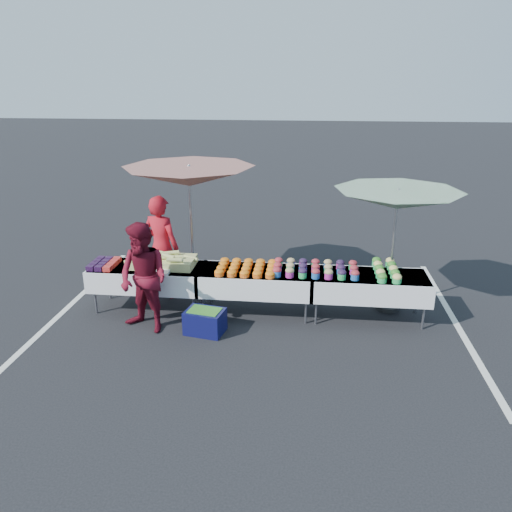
# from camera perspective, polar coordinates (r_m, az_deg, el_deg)

# --- Properties ---
(ground) EXTENTS (80.00, 80.00, 0.00)m
(ground) POSITION_cam_1_polar(r_m,az_deg,el_deg) (8.32, 0.00, -6.50)
(ground) COLOR black
(stripe_left) EXTENTS (0.10, 5.00, 0.00)m
(stripe_left) POSITION_cam_1_polar(r_m,az_deg,el_deg) (9.20, -20.32, -5.14)
(stripe_left) COLOR silver
(stripe_left) RESTS_ON ground
(stripe_right) EXTENTS (0.10, 5.00, 0.00)m
(stripe_right) POSITION_cam_1_polar(r_m,az_deg,el_deg) (8.62, 21.82, -7.03)
(stripe_right) COLOR silver
(stripe_right) RESTS_ON ground
(table_left) EXTENTS (1.86, 0.81, 0.75)m
(table_left) POSITION_cam_1_polar(r_m,az_deg,el_deg) (8.45, -12.23, -2.22)
(table_left) COLOR white
(table_left) RESTS_ON ground
(table_center) EXTENTS (1.86, 0.81, 0.75)m
(table_center) POSITION_cam_1_polar(r_m,az_deg,el_deg) (8.08, 0.00, -2.78)
(table_center) COLOR white
(table_center) RESTS_ON ground
(table_right) EXTENTS (1.86, 0.81, 0.75)m
(table_right) POSITION_cam_1_polar(r_m,az_deg,el_deg) (8.10, 12.78, -3.24)
(table_right) COLOR white
(table_right) RESTS_ON ground
(berry_punnets) EXTENTS (0.40, 0.54, 0.08)m
(berry_punnets) POSITION_cam_1_polar(r_m,az_deg,el_deg) (8.58, -16.96, -0.85)
(berry_punnets) COLOR black
(berry_punnets) RESTS_ON table_left
(corn_pile) EXTENTS (1.16, 0.57, 0.26)m
(corn_pile) POSITION_cam_1_polar(r_m,az_deg,el_deg) (8.33, -10.70, -0.56)
(corn_pile) COLOR tan
(corn_pile) RESTS_ON table_left
(plastic_bags) EXTENTS (0.30, 0.25, 0.05)m
(plastic_bags) POSITION_cam_1_polar(r_m,az_deg,el_deg) (8.03, -10.94, -1.84)
(plastic_bags) COLOR white
(plastic_bags) RESTS_ON table_left
(carrot_bowls) EXTENTS (0.95, 0.69, 0.11)m
(carrot_bowls) POSITION_cam_1_polar(r_m,az_deg,el_deg) (8.01, -1.07, -1.33)
(carrot_bowls) COLOR orange
(carrot_bowls) RESTS_ON table_center
(potato_cups) EXTENTS (1.34, 0.58, 0.16)m
(potato_cups) POSITION_cam_1_polar(r_m,az_deg,el_deg) (7.95, 6.82, -1.40)
(potato_cups) COLOR #235BA7
(potato_cups) RESTS_ON table_right
(bean_baskets) EXTENTS (0.36, 0.86, 0.15)m
(bean_baskets) POSITION_cam_1_polar(r_m,az_deg,el_deg) (8.13, 14.66, -1.52)
(bean_baskets) COLOR green
(bean_baskets) RESTS_ON table_right
(vendor) EXTENTS (0.76, 0.61, 1.82)m
(vendor) POSITION_cam_1_polar(r_m,az_deg,el_deg) (8.81, -10.76, 1.04)
(vendor) COLOR red
(vendor) RESTS_ON ground
(customer) EXTENTS (1.01, 0.92, 1.70)m
(customer) POSITION_cam_1_polar(r_m,az_deg,el_deg) (7.64, -12.70, -2.52)
(customer) COLOR maroon
(customer) RESTS_ON ground
(umbrella_left) EXTENTS (2.57, 2.57, 2.30)m
(umbrella_left) POSITION_cam_1_polar(r_m,az_deg,el_deg) (8.62, -7.64, 8.91)
(umbrella_left) COLOR black
(umbrella_left) RESTS_ON ground
(umbrella_right) EXTENTS (2.39, 2.39, 2.06)m
(umbrella_right) POSITION_cam_1_polar(r_m,az_deg,el_deg) (8.15, 15.87, 6.13)
(umbrella_right) COLOR black
(umbrella_right) RESTS_ON ground
(storage_bin) EXTENTS (0.64, 0.52, 0.37)m
(storage_bin) POSITION_cam_1_polar(r_m,az_deg,el_deg) (7.68, -5.85, -7.38)
(storage_bin) COLOR #0C0E40
(storage_bin) RESTS_ON ground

